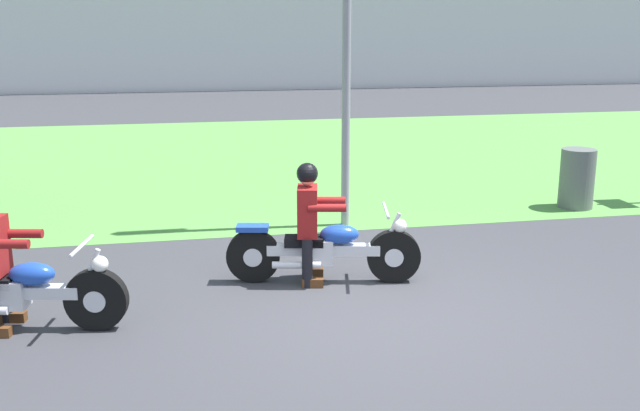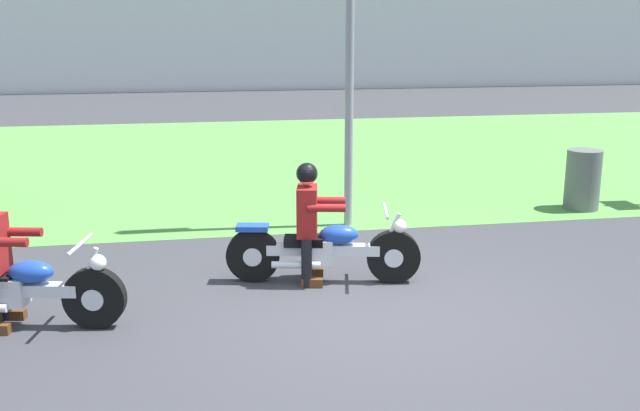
{
  "view_description": "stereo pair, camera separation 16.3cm",
  "coord_description": "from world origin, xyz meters",
  "px_view_note": "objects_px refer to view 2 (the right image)",
  "views": [
    {
      "loc": [
        -1.95,
        -6.71,
        2.91
      ],
      "look_at": [
        -0.37,
        1.29,
        0.85
      ],
      "focal_mm": 41.25,
      "sensor_mm": 36.0,
      "label": 1
    },
    {
      "loc": [
        -1.79,
        -6.74,
        2.91
      ],
      "look_at": [
        -0.37,
        1.29,
        0.85
      ],
      "focal_mm": 41.25,
      "sensor_mm": 36.0,
      "label": 2
    }
  ],
  "objects_px": {
    "motorcycle_follow": "(15,290)",
    "trash_can": "(583,180)",
    "motorcycle_lead": "(324,250)",
    "rider_lead": "(309,214)"
  },
  "relations": [
    {
      "from": "motorcycle_follow",
      "to": "trash_can",
      "type": "relative_size",
      "value": 2.26
    },
    {
      "from": "motorcycle_lead",
      "to": "motorcycle_follow",
      "type": "distance_m",
      "value": 3.25
    },
    {
      "from": "motorcycle_lead",
      "to": "rider_lead",
      "type": "bearing_deg",
      "value": 179.13
    },
    {
      "from": "rider_lead",
      "to": "motorcycle_follow",
      "type": "relative_size",
      "value": 0.65
    },
    {
      "from": "motorcycle_lead",
      "to": "motorcycle_follow",
      "type": "height_order",
      "value": "same"
    },
    {
      "from": "motorcycle_lead",
      "to": "trash_can",
      "type": "xyz_separation_m",
      "value": [
        4.62,
        2.59,
        0.09
      ]
    },
    {
      "from": "motorcycle_follow",
      "to": "trash_can",
      "type": "distance_m",
      "value": 8.47
    },
    {
      "from": "rider_lead",
      "to": "trash_can",
      "type": "relative_size",
      "value": 1.46
    },
    {
      "from": "motorcycle_lead",
      "to": "rider_lead",
      "type": "relative_size",
      "value": 1.58
    },
    {
      "from": "motorcycle_lead",
      "to": "motorcycle_follow",
      "type": "bearing_deg",
      "value": -155.47
    }
  ]
}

